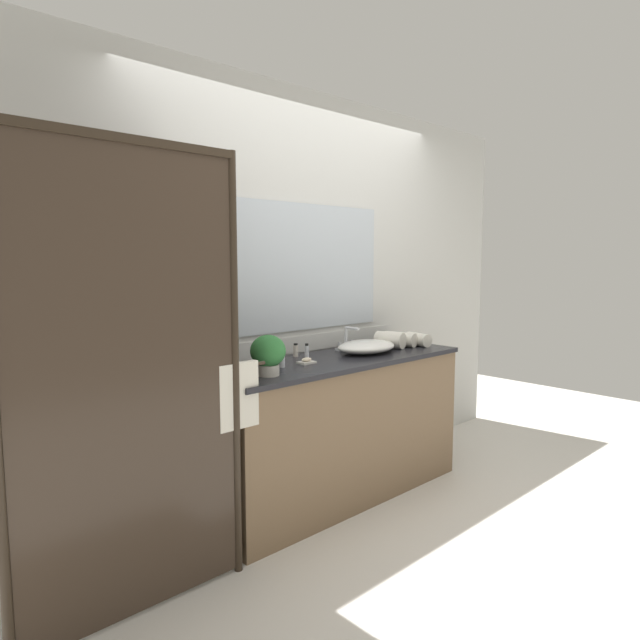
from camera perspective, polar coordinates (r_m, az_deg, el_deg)
The scene contains 14 objects.
ground_plane at distance 3.70m, azimuth 1.78°, elevation -17.81°, with size 8.00×8.00×0.00m, color silver.
wall_back_with_mirror at distance 3.63m, azimuth -1.98°, elevation 3.01°, with size 4.40×0.06×2.60m.
vanity_cabinet at distance 3.55m, azimuth 1.70°, elevation -11.11°, with size 1.80×0.58×0.90m.
shower_enclosure at distance 2.51m, azimuth -16.11°, elevation -5.23°, with size 1.20×0.59×2.00m.
sink_basin at distance 3.61m, azimuth 4.91°, elevation -2.78°, with size 0.43×0.31×0.08m, color white.
faucet at distance 3.73m, azimuth 2.83°, elevation -2.30°, with size 0.17×0.14×0.16m.
potted_plant at distance 2.91m, azimuth -5.44°, elevation -3.46°, with size 0.19×0.19×0.22m.
soap_dish at distance 3.25m, azimuth -1.41°, elevation -4.30°, with size 0.10×0.07×0.04m.
amenity_bottle_body_wash at distance 3.47m, azimuth -2.55°, elevation -3.17°, with size 0.03×0.03×0.08m.
amenity_bottle_shampoo at distance 3.36m, azimuth -1.39°, elevation -3.36°, with size 0.03×0.03×0.10m.
amenity_bottle_conditioner at distance 3.13m, azimuth -3.96°, elevation -4.18°, with size 0.03×0.03×0.09m.
rolled_towel_near_edge at distance 3.96m, azimuth 10.17°, elevation -1.99°, with size 0.09×0.09×0.19m, color silver.
rolled_towel_middle at distance 3.92m, azimuth 8.31°, elevation -1.98°, with size 0.10×0.10×0.23m, color silver.
rolled_towel_far_edge at distance 3.83m, azimuth 7.31°, elevation -2.07°, with size 0.11×0.11×0.20m, color silver.
Camera 1 is at (-2.38, -2.39, 1.51)m, focal length 30.73 mm.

